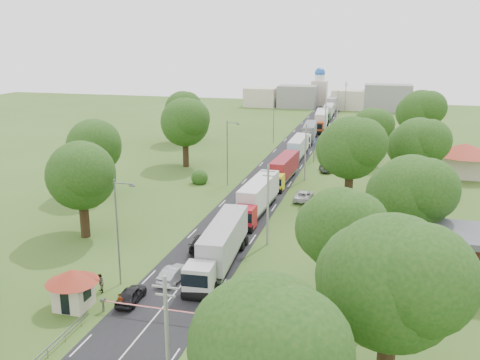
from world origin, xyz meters
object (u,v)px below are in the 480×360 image
(car_lane_mid, at_px, (174,274))
(car_lane_front, at_px, (131,295))
(boom_barrier, at_px, (138,307))
(guard_booth, at_px, (73,284))
(pedestrian_near, at_px, (120,303))
(truck_0, at_px, (221,245))
(info_sign, at_px, (315,145))

(car_lane_mid, bearing_deg, car_lane_front, 74.77)
(boom_barrier, relative_size, guard_booth, 2.10)
(car_lane_mid, relative_size, pedestrian_near, 2.73)
(car_lane_mid, bearing_deg, truck_0, -120.61)
(info_sign, xyz_separation_m, car_lane_front, (-8.20, -57.92, -2.32))
(car_lane_mid, xyz_separation_m, pedestrian_near, (-2.13, -6.62, 0.08))
(car_lane_mid, bearing_deg, pedestrian_near, 79.03)
(guard_booth, bearing_deg, pedestrian_near, 5.41)
(guard_booth, distance_m, info_sign, 61.27)
(car_lane_front, bearing_deg, pedestrian_near, 81.92)
(guard_booth, distance_m, pedestrian_near, 4.31)
(boom_barrier, height_order, car_lane_mid, car_lane_mid)
(boom_barrier, height_order, guard_booth, guard_booth)
(boom_barrier, height_order, car_lane_front, car_lane_front)
(boom_barrier, relative_size, truck_0, 0.61)
(guard_booth, bearing_deg, boom_barrier, 0.01)
(info_sign, distance_m, pedestrian_near, 60.24)
(info_sign, distance_m, car_lane_mid, 53.41)
(info_sign, bearing_deg, car_lane_front, -98.06)
(guard_booth, relative_size, car_lane_mid, 1.04)
(boom_barrier, height_order, truck_0, truck_0)
(boom_barrier, relative_size, car_lane_front, 2.29)
(boom_barrier, relative_size, pedestrian_near, 5.94)
(pedestrian_near, bearing_deg, car_lane_mid, 49.81)
(boom_barrier, xyz_separation_m, guard_booth, (-5.84, -0.00, 1.27))
(truck_0, bearing_deg, info_sign, 86.55)
(boom_barrier, bearing_deg, truck_0, 72.18)
(car_lane_mid, bearing_deg, info_sign, -89.78)
(boom_barrier, xyz_separation_m, pedestrian_near, (-1.78, 0.38, -0.11))
(boom_barrier, distance_m, car_lane_front, 2.66)
(truck_0, xyz_separation_m, car_lane_front, (-5.26, -9.16, -1.54))
(guard_booth, xyz_separation_m, car_lane_mid, (6.20, 7.00, -1.47))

